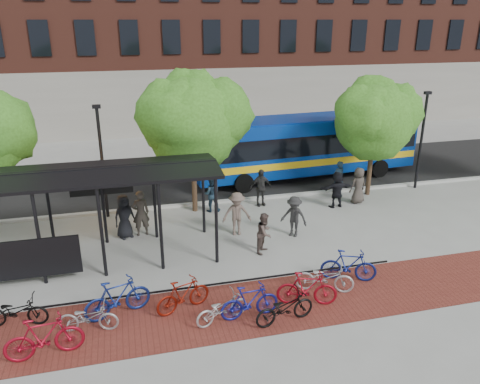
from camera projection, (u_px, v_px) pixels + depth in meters
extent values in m
plane|color=#9E9E99|center=(278.00, 233.00, 19.84)|extent=(160.00, 160.00, 0.00)
cube|color=black|center=(234.00, 176.00, 27.11)|extent=(160.00, 8.00, 0.01)
cube|color=#B7B7B2|center=(252.00, 199.00, 23.45)|extent=(160.00, 0.25, 0.12)
cube|color=maroon|center=(268.00, 305.00, 14.83)|extent=(24.00, 3.00, 0.01)
cube|color=black|center=(222.00, 295.00, 15.35)|extent=(12.00, 0.05, 0.95)
cube|color=brown|center=(294.00, 2.00, 42.32)|extent=(55.00, 14.00, 20.00)
cylinder|color=black|center=(39.00, 239.00, 15.50)|extent=(0.12, 0.12, 3.30)
cylinder|color=black|center=(49.00, 209.00, 17.96)|extent=(0.12, 0.12, 3.30)
cylinder|color=black|center=(102.00, 233.00, 15.97)|extent=(0.12, 0.12, 3.30)
cylinder|color=black|center=(103.00, 205.00, 18.42)|extent=(0.12, 0.12, 3.30)
cylinder|color=black|center=(161.00, 227.00, 16.43)|extent=(0.12, 0.12, 3.30)
cylinder|color=black|center=(154.00, 200.00, 18.88)|extent=(0.12, 0.12, 3.30)
cylinder|color=black|center=(216.00, 221.00, 16.89)|extent=(0.12, 0.12, 3.30)
cylinder|color=black|center=(203.00, 196.00, 19.34)|extent=(0.12, 0.12, 3.30)
cube|color=black|center=(10.00, 261.00, 15.45)|extent=(4.50, 0.08, 1.40)
cube|color=black|center=(66.00, 180.00, 15.70)|extent=(10.60, 1.65, 0.29)
cube|color=black|center=(69.00, 168.00, 16.97)|extent=(10.60, 1.65, 0.29)
cube|color=black|center=(72.00, 172.00, 17.75)|extent=(9.00, 0.10, 0.40)
cube|color=black|center=(101.00, 186.00, 18.25)|extent=(2.40, 0.12, 0.70)
cube|color=#FF7200|center=(101.00, 185.00, 18.32)|extent=(2.20, 0.02, 0.55)
cylinder|color=#382619|center=(194.00, 186.00, 21.71)|extent=(0.24, 0.24, 2.52)
sphere|color=#35661B|center=(192.00, 123.00, 20.69)|extent=(4.20, 4.20, 4.20)
sphere|color=#35661B|center=(214.00, 114.00, 21.01)|extent=(3.36, 3.36, 3.36)
sphere|color=#35661B|center=(173.00, 116.00, 20.08)|extent=(3.15, 3.15, 3.15)
sphere|color=#35661B|center=(192.00, 103.00, 20.80)|extent=(2.94, 2.94, 2.94)
cylinder|color=#382619|center=(369.00, 173.00, 23.83)|extent=(0.24, 0.24, 2.27)
sphere|color=#35661B|center=(374.00, 122.00, 22.91)|extent=(3.80, 3.80, 3.80)
sphere|color=#35661B|center=(390.00, 114.00, 23.20)|extent=(3.04, 3.04, 3.04)
sphere|color=#35661B|center=(364.00, 116.00, 22.32)|extent=(2.85, 2.85, 2.85)
sphere|color=#35661B|center=(374.00, 104.00, 23.02)|extent=(2.66, 2.66, 2.66)
cylinder|color=black|center=(103.00, 164.00, 20.63)|extent=(0.14, 0.14, 5.00)
cube|color=black|center=(96.00, 107.00, 19.74)|extent=(0.35, 0.20, 0.15)
cylinder|color=black|center=(421.00, 142.00, 24.32)|extent=(0.14, 0.14, 5.00)
cube|color=black|center=(428.00, 93.00, 23.44)|extent=(0.35, 0.20, 0.15)
cube|color=#083298|center=(305.00, 144.00, 26.23)|extent=(12.95, 3.67, 2.93)
cube|color=black|center=(305.00, 140.00, 26.15)|extent=(12.70, 3.69, 1.07)
cube|color=yellow|center=(304.00, 156.00, 26.48)|extent=(12.83, 3.71, 0.37)
cube|color=#083298|center=(306.00, 119.00, 25.74)|extent=(12.67, 3.37, 0.19)
cylinder|color=black|center=(244.00, 183.00, 24.29)|extent=(1.04, 0.37, 1.02)
cylinder|color=black|center=(228.00, 168.00, 26.76)|extent=(1.04, 0.37, 1.02)
cylinder|color=black|center=(379.00, 168.00, 26.70)|extent=(1.04, 0.37, 1.02)
cylinder|color=black|center=(354.00, 156.00, 29.17)|extent=(1.04, 0.37, 1.02)
imported|color=black|center=(16.00, 311.00, 13.68)|extent=(1.91, 0.91, 0.96)
imported|color=maroon|center=(44.00, 337.00, 12.35)|extent=(2.10, 0.81, 1.23)
imported|color=#9B9B9D|center=(88.00, 317.00, 13.45)|extent=(1.80, 0.90, 0.90)
imported|color=navy|center=(117.00, 298.00, 14.09)|extent=(2.15, 1.19, 1.24)
imported|color=maroon|center=(183.00, 295.00, 14.38)|extent=(1.88, 1.09, 1.09)
imported|color=#A8A7AA|center=(222.00, 308.00, 13.88)|extent=(1.83, 1.12, 0.91)
imported|color=navy|center=(250.00, 302.00, 14.03)|extent=(1.87, 0.66, 1.10)
imported|color=black|center=(285.00, 308.00, 13.81)|extent=(1.99, 0.98, 1.00)
imported|color=maroon|center=(307.00, 289.00, 14.66)|extent=(1.98, 1.08, 1.15)
imported|color=#B1B1B3|center=(325.00, 278.00, 15.42)|extent=(2.04, 1.37, 1.01)
imported|color=navy|center=(349.00, 265.00, 16.04)|extent=(1.97, 1.23, 1.15)
imported|color=black|center=(124.00, 216.00, 19.14)|extent=(1.08, 0.93, 1.86)
imported|color=#423B35|center=(141.00, 213.00, 19.32)|extent=(0.79, 0.59, 1.98)
imported|color=#1D3345|center=(211.00, 194.00, 21.80)|extent=(0.90, 0.73, 1.75)
imported|color=brown|center=(237.00, 214.00, 19.38)|extent=(1.28, 0.82, 1.87)
imported|color=#2A2A2A|center=(261.00, 187.00, 22.48)|extent=(1.10, 0.52, 1.83)
imported|color=black|center=(337.00, 189.00, 22.29)|extent=(1.69, 0.67, 1.78)
imported|color=#403933|center=(358.00, 185.00, 22.79)|extent=(0.99, 0.75, 1.80)
imported|color=#1B2F3F|center=(338.00, 178.00, 23.77)|extent=(0.75, 0.58, 1.82)
imported|color=#51423C|center=(265.00, 233.00, 17.95)|extent=(0.97, 0.99, 1.61)
imported|color=#272727|center=(294.00, 216.00, 19.27)|extent=(1.28, 1.23, 1.75)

